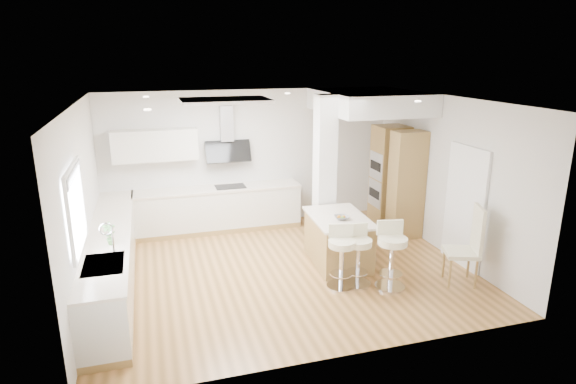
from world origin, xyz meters
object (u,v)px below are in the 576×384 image
object	(u,v)px
peninsula	(338,239)
dining_chair	(469,243)
bar_stool_b	(358,252)
bar_stool_c	(392,252)
bar_stool_a	(342,253)

from	to	relation	value
peninsula	dining_chair	world-z (taller)	dining_chair
bar_stool_b	dining_chair	size ratio (longest dim) A/B	0.76
peninsula	bar_stool_c	size ratio (longest dim) A/B	1.37
peninsula	bar_stool_a	world-z (taller)	bar_stool_a
peninsula	bar_stool_c	distance (m)	1.17
bar_stool_a	dining_chair	xyz separation A→B (m)	(1.94, -0.45, 0.12)
bar_stool_a	dining_chair	bearing A→B (deg)	1.98
bar_stool_a	bar_stool_b	distance (m)	0.27
bar_stool_a	peninsula	bearing A→B (deg)	86.04
bar_stool_a	dining_chair	distance (m)	2.00
bar_stool_a	bar_stool_c	bearing A→B (deg)	-2.55
bar_stool_c	bar_stool_a	bearing A→B (deg)	173.51
bar_stool_b	dining_chair	distance (m)	1.73
bar_stool_c	dining_chair	size ratio (longest dim) A/B	0.83
peninsula	bar_stool_a	xyz separation A→B (m)	(-0.29, -0.84, 0.13)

